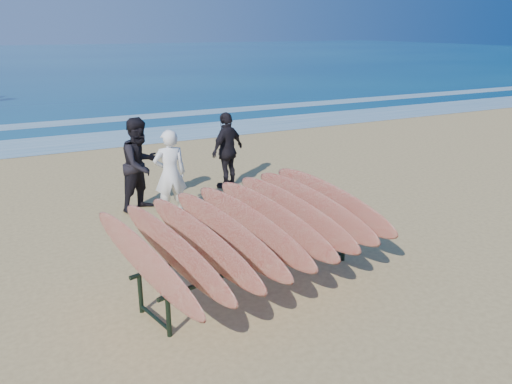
# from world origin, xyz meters

# --- Properties ---
(ground) EXTENTS (120.00, 120.00, 0.00)m
(ground) POSITION_xyz_m (0.00, 0.00, 0.00)
(ground) COLOR tan
(ground) RESTS_ON ground
(ocean) EXTENTS (160.00, 160.00, 0.00)m
(ocean) POSITION_xyz_m (0.00, 55.00, 0.01)
(ocean) COLOR navy
(ocean) RESTS_ON ground
(foam_near) EXTENTS (160.00, 160.00, 0.00)m
(foam_near) POSITION_xyz_m (0.00, 10.00, 0.01)
(foam_near) COLOR white
(foam_near) RESTS_ON ground
(foam_far) EXTENTS (160.00, 160.00, 0.00)m
(foam_far) POSITION_xyz_m (0.00, 13.50, 0.01)
(foam_far) COLOR white
(foam_far) RESTS_ON ground
(surfboard_rack) EXTENTS (3.65, 3.13, 1.27)m
(surfboard_rack) POSITION_xyz_m (-0.52, -0.14, 0.82)
(surfboard_rack) COLOR black
(surfboard_rack) RESTS_ON ground
(person_white) EXTENTS (0.62, 0.44, 1.60)m
(person_white) POSITION_xyz_m (-0.71, 2.81, 0.80)
(person_white) COLOR white
(person_white) RESTS_ON ground
(person_dark_a) EXTENTS (1.07, 1.00, 1.76)m
(person_dark_a) POSITION_xyz_m (-1.10, 3.38, 0.88)
(person_dark_a) COLOR black
(person_dark_a) RESTS_ON ground
(person_dark_b) EXTENTS (1.02, 0.81, 1.62)m
(person_dark_b) POSITION_xyz_m (0.89, 3.95, 0.81)
(person_dark_b) COLOR black
(person_dark_b) RESTS_ON ground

